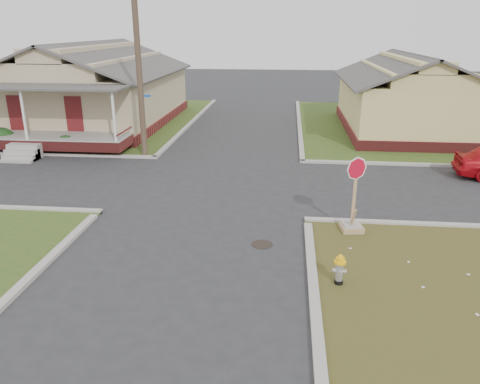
# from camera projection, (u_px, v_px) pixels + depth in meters

# --- Properties ---
(ground) EXTENTS (120.00, 120.00, 0.00)m
(ground) POSITION_uv_depth(u_px,v_px,m) (193.00, 234.00, 14.58)
(ground) COLOR #2A2A2D
(ground) RESTS_ON ground
(verge_far_left) EXTENTS (19.00, 19.00, 0.05)m
(verge_far_left) POSITION_uv_depth(u_px,v_px,m) (61.00, 119.00, 32.71)
(verge_far_left) COLOR #344F1C
(verge_far_left) RESTS_ON ground
(curbs) EXTENTS (80.00, 40.00, 0.12)m
(curbs) POSITION_uv_depth(u_px,v_px,m) (217.00, 184.00, 19.27)
(curbs) COLOR #A8A298
(curbs) RESTS_ON ground
(manhole) EXTENTS (0.64, 0.64, 0.01)m
(manhole) POSITION_uv_depth(u_px,v_px,m) (262.00, 244.00, 13.90)
(manhole) COLOR black
(manhole) RESTS_ON ground
(corner_house) EXTENTS (10.10, 15.50, 5.30)m
(corner_house) POSITION_uv_depth(u_px,v_px,m) (91.00, 89.00, 30.43)
(corner_house) COLOR maroon
(corner_house) RESTS_ON ground
(side_house_yellow) EXTENTS (7.60, 11.60, 4.70)m
(side_house_yellow) POSITION_uv_depth(u_px,v_px,m) (407.00, 95.00, 28.36)
(side_house_yellow) COLOR maroon
(side_house_yellow) RESTS_ON ground
(utility_pole) EXTENTS (1.80, 0.28, 9.00)m
(utility_pole) POSITION_uv_depth(u_px,v_px,m) (138.00, 60.00, 21.78)
(utility_pole) COLOR #473429
(utility_pole) RESTS_ON ground
(fire_hydrant) EXTENTS (0.30, 0.30, 0.80)m
(fire_hydrant) POSITION_uv_depth(u_px,v_px,m) (340.00, 268.00, 11.55)
(fire_hydrant) COLOR black
(fire_hydrant) RESTS_ON ground
(stop_sign) EXTENTS (0.68, 0.67, 2.41)m
(stop_sign) POSITION_uv_depth(u_px,v_px,m) (353.00, 215.00, 14.58)
(stop_sign) COLOR tan
(stop_sign) RESTS_ON ground
(hedge_left) EXTENTS (1.48, 1.21, 1.13)m
(hedge_left) POSITION_uv_depth(u_px,v_px,m) (1.00, 138.00, 24.37)
(hedge_left) COLOR #163B15
(hedge_left) RESTS_ON verge_far_left
(hedge_right) EXTENTS (1.23, 1.01, 0.94)m
(hedge_right) POSITION_uv_depth(u_px,v_px,m) (66.00, 143.00, 23.81)
(hedge_right) COLOR #163B15
(hedge_right) RESTS_ON verge_far_left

